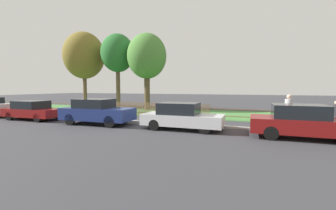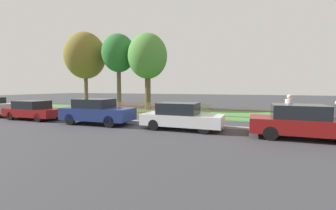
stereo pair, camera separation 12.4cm
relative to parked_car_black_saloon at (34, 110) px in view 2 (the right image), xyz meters
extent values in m
plane|color=#38383D|center=(6.16, 1.19, -0.66)|extent=(120.00, 120.00, 0.00)
cube|color=#B2ADA3|center=(6.16, 1.29, -0.60)|extent=(42.61, 0.20, 0.12)
cube|color=#477F3D|center=(6.16, 7.48, -0.65)|extent=(42.61, 6.82, 0.01)
cube|color=olive|center=(6.16, 4.09, -0.35)|extent=(42.61, 0.03, 0.05)
cube|color=olive|center=(6.16, 4.09, 0.13)|extent=(42.61, 0.03, 0.05)
cube|color=olive|center=(0.92, 4.07, -0.11)|extent=(0.06, 0.03, 1.09)
cube|color=olive|center=(1.05, 4.07, -0.11)|extent=(0.06, 0.03, 1.09)
cube|color=olive|center=(1.18, 4.07, -0.11)|extent=(0.06, 0.03, 1.09)
cube|color=olive|center=(1.31, 4.07, -0.11)|extent=(0.06, 0.03, 1.09)
cube|color=olive|center=(1.45, 4.07, -0.11)|extent=(0.06, 0.03, 1.09)
cube|color=olive|center=(1.58, 4.07, -0.11)|extent=(0.06, 0.03, 1.09)
cube|color=olive|center=(1.71, 4.07, -0.11)|extent=(0.06, 0.03, 1.09)
cube|color=olive|center=(1.85, 4.07, -0.11)|extent=(0.06, 0.03, 1.09)
cube|color=olive|center=(1.98, 4.07, -0.11)|extent=(0.06, 0.03, 1.09)
cube|color=olive|center=(2.11, 4.07, -0.11)|extent=(0.06, 0.03, 1.09)
cube|color=olive|center=(2.24, 4.07, -0.11)|extent=(0.06, 0.03, 1.09)
cube|color=olive|center=(2.38, 4.07, -0.11)|extent=(0.06, 0.03, 1.09)
cube|color=olive|center=(2.51, 4.07, -0.11)|extent=(0.06, 0.03, 1.09)
cube|color=olive|center=(2.64, 4.07, -0.11)|extent=(0.06, 0.03, 1.09)
cube|color=olive|center=(2.77, 4.07, -0.11)|extent=(0.06, 0.03, 1.09)
cube|color=olive|center=(2.91, 4.07, -0.11)|extent=(0.06, 0.03, 1.09)
cube|color=olive|center=(3.04, 4.07, -0.11)|extent=(0.06, 0.03, 1.09)
cube|color=olive|center=(3.17, 4.07, -0.11)|extent=(0.06, 0.03, 1.09)
cube|color=olive|center=(3.31, 4.07, -0.11)|extent=(0.06, 0.03, 1.09)
cube|color=olive|center=(3.44, 4.07, -0.11)|extent=(0.06, 0.03, 1.09)
cube|color=olive|center=(3.57, 4.07, -0.11)|extent=(0.06, 0.03, 1.09)
cube|color=olive|center=(3.70, 4.07, -0.11)|extent=(0.06, 0.03, 1.09)
cube|color=olive|center=(3.84, 4.07, -0.11)|extent=(0.06, 0.03, 1.09)
cube|color=olive|center=(3.97, 4.07, -0.11)|extent=(0.06, 0.03, 1.09)
cube|color=olive|center=(4.10, 4.07, -0.11)|extent=(0.06, 0.03, 1.09)
cube|color=olive|center=(4.24, 4.07, -0.11)|extent=(0.06, 0.03, 1.09)
cube|color=olive|center=(4.37, 4.07, -0.11)|extent=(0.06, 0.03, 1.09)
cube|color=olive|center=(4.50, 4.07, -0.11)|extent=(0.06, 0.03, 1.09)
cube|color=olive|center=(4.63, 4.07, -0.11)|extent=(0.06, 0.03, 1.09)
cube|color=olive|center=(4.77, 4.07, -0.11)|extent=(0.06, 0.03, 1.09)
cube|color=olive|center=(4.90, 4.07, -0.11)|extent=(0.06, 0.03, 1.09)
cube|color=olive|center=(5.03, 4.07, -0.11)|extent=(0.06, 0.03, 1.09)
cube|color=olive|center=(5.17, 4.07, -0.11)|extent=(0.06, 0.03, 1.09)
cube|color=olive|center=(5.30, 4.07, -0.11)|extent=(0.06, 0.03, 1.09)
cube|color=olive|center=(5.43, 4.07, -0.11)|extent=(0.06, 0.03, 1.09)
cube|color=olive|center=(5.56, 4.07, -0.11)|extent=(0.06, 0.03, 1.09)
cube|color=olive|center=(5.70, 4.07, -0.11)|extent=(0.06, 0.03, 1.09)
cube|color=olive|center=(5.83, 4.07, -0.11)|extent=(0.06, 0.03, 1.09)
cube|color=olive|center=(5.96, 4.07, -0.11)|extent=(0.06, 0.03, 1.09)
cube|color=olive|center=(6.10, 4.07, -0.11)|extent=(0.06, 0.03, 1.09)
cube|color=olive|center=(6.23, 4.07, -0.11)|extent=(0.06, 0.03, 1.09)
cube|color=olive|center=(6.36, 4.07, -0.11)|extent=(0.06, 0.03, 1.09)
cube|color=olive|center=(6.49, 4.07, -0.11)|extent=(0.06, 0.03, 1.09)
cube|color=olive|center=(6.63, 4.07, -0.11)|extent=(0.06, 0.03, 1.09)
cube|color=olive|center=(6.76, 4.07, -0.11)|extent=(0.06, 0.03, 1.09)
cube|color=olive|center=(6.89, 4.07, -0.11)|extent=(0.06, 0.03, 1.09)
cube|color=olive|center=(7.03, 4.07, -0.11)|extent=(0.06, 0.03, 1.09)
cube|color=olive|center=(7.16, 4.07, -0.11)|extent=(0.06, 0.03, 1.09)
cube|color=olive|center=(7.29, 4.07, -0.11)|extent=(0.06, 0.03, 1.09)
cube|color=olive|center=(7.42, 4.07, -0.11)|extent=(0.06, 0.03, 1.09)
cube|color=olive|center=(7.56, 4.07, -0.11)|extent=(0.06, 0.03, 1.09)
cube|color=olive|center=(7.69, 4.07, -0.11)|extent=(0.06, 0.03, 1.09)
cube|color=olive|center=(7.82, 4.07, -0.11)|extent=(0.06, 0.03, 1.09)
cube|color=olive|center=(7.95, 4.07, -0.11)|extent=(0.06, 0.03, 1.09)
cube|color=olive|center=(8.09, 4.07, -0.11)|extent=(0.06, 0.03, 1.09)
cube|color=olive|center=(8.22, 4.07, -0.11)|extent=(0.06, 0.03, 1.09)
cube|color=olive|center=(8.35, 4.07, -0.11)|extent=(0.06, 0.03, 1.09)
cube|color=olive|center=(8.49, 4.07, -0.11)|extent=(0.06, 0.03, 1.09)
cube|color=olive|center=(8.62, 4.07, -0.11)|extent=(0.06, 0.03, 1.09)
cube|color=olive|center=(8.75, 4.07, -0.11)|extent=(0.06, 0.03, 1.09)
cube|color=olive|center=(8.88, 4.07, -0.11)|extent=(0.06, 0.03, 1.09)
cube|color=olive|center=(9.02, 4.07, -0.11)|extent=(0.06, 0.03, 1.09)
cube|color=olive|center=(9.15, 4.07, -0.11)|extent=(0.06, 0.03, 1.09)
cube|color=olive|center=(9.28, 4.07, -0.11)|extent=(0.06, 0.03, 1.09)
cube|color=olive|center=(9.42, 4.07, -0.11)|extent=(0.06, 0.03, 1.09)
cube|color=olive|center=(9.55, 4.07, -0.11)|extent=(0.06, 0.03, 1.09)
cube|color=olive|center=(9.68, 4.07, -0.11)|extent=(0.06, 0.03, 1.09)
cube|color=olive|center=(9.81, 4.07, -0.11)|extent=(0.06, 0.03, 1.09)
cube|color=olive|center=(9.95, 4.07, -0.11)|extent=(0.06, 0.03, 1.09)
cube|color=olive|center=(10.08, 4.07, -0.11)|extent=(0.06, 0.03, 1.09)
cube|color=olive|center=(10.21, 4.07, -0.11)|extent=(0.06, 0.03, 1.09)
cube|color=olive|center=(10.35, 4.07, -0.11)|extent=(0.06, 0.03, 1.09)
cube|color=olive|center=(10.48, 4.07, -0.11)|extent=(0.06, 0.03, 1.09)
cube|color=olive|center=(10.61, 4.07, -0.11)|extent=(0.06, 0.03, 1.09)
cube|color=olive|center=(10.74, 4.07, -0.11)|extent=(0.06, 0.03, 1.09)
cube|color=olive|center=(10.88, 4.07, -0.11)|extent=(0.06, 0.03, 1.09)
cube|color=olive|center=(11.01, 4.07, -0.11)|extent=(0.06, 0.03, 1.09)
cube|color=olive|center=(11.14, 4.07, -0.11)|extent=(0.06, 0.03, 1.09)
cube|color=olive|center=(11.28, 4.07, -0.11)|extent=(0.06, 0.03, 1.09)
cube|color=olive|center=(11.41, 4.07, -0.11)|extent=(0.06, 0.03, 1.09)
cylinder|color=black|center=(-3.53, 0.86, -0.32)|extent=(0.68, 0.15, 0.68)
cube|color=maroon|center=(0.06, 0.00, -0.15)|extent=(4.10, 1.80, 0.54)
cube|color=black|center=(-0.14, 0.00, 0.39)|extent=(1.98, 1.60, 0.53)
cylinder|color=black|center=(1.31, 0.82, -0.37)|extent=(0.57, 0.15, 0.57)
cylinder|color=black|center=(1.33, -0.79, -0.37)|extent=(0.57, 0.15, 0.57)
cylinder|color=black|center=(-1.21, 0.79, -0.37)|extent=(0.57, 0.15, 0.57)
cylinder|color=black|center=(-1.19, -0.82, -0.37)|extent=(0.57, 0.15, 0.57)
cube|color=navy|center=(5.43, -0.09, -0.01)|extent=(4.38, 1.91, 0.71)
cube|color=black|center=(5.22, -0.10, 0.61)|extent=(2.13, 1.66, 0.53)
cylinder|color=black|center=(6.75, 0.77, -0.32)|extent=(0.67, 0.16, 0.67)
cylinder|color=black|center=(6.80, -0.86, -0.32)|extent=(0.67, 0.16, 0.67)
cylinder|color=black|center=(4.07, 0.68, -0.32)|extent=(0.67, 0.16, 0.67)
cylinder|color=black|center=(4.12, -0.95, -0.32)|extent=(0.67, 0.16, 0.67)
cube|color=silver|center=(10.72, 0.07, -0.13)|extent=(4.22, 1.71, 0.58)
cube|color=black|center=(10.51, 0.07, 0.46)|extent=(2.03, 1.53, 0.60)
cylinder|color=black|center=(12.02, 0.85, -0.37)|extent=(0.57, 0.14, 0.57)
cylinder|color=black|center=(12.03, -0.70, -0.37)|extent=(0.57, 0.14, 0.57)
cylinder|color=black|center=(9.41, 0.84, -0.37)|extent=(0.57, 0.14, 0.57)
cylinder|color=black|center=(9.42, -0.71, -0.37)|extent=(0.57, 0.14, 0.57)
cube|color=maroon|center=(16.25, -0.10, -0.08)|extent=(4.37, 1.88, 0.64)
cube|color=black|center=(16.03, -0.10, 0.53)|extent=(2.10, 1.69, 0.58)
cylinder|color=black|center=(17.60, 0.77, -0.36)|extent=(0.60, 0.14, 0.60)
cylinder|color=black|center=(14.89, 0.76, -0.36)|extent=(0.60, 0.14, 0.60)
cylinder|color=black|center=(14.89, -0.97, -0.36)|extent=(0.60, 0.14, 0.60)
cylinder|color=black|center=(10.47, 2.56, -0.35)|extent=(0.61, 0.14, 0.60)
cylinder|color=black|center=(8.99, 2.65, -0.35)|extent=(0.61, 0.14, 0.60)
ellipsoid|color=#9EA0A8|center=(9.73, 2.60, 0.01)|extent=(2.00, 0.79, 0.86)
ellipsoid|color=#9EA0A8|center=(10.19, 2.57, 0.24)|extent=(0.51, 0.86, 0.40)
cylinder|color=brown|center=(-3.66, 9.49, 1.53)|extent=(0.42, 0.42, 4.37)
ellipsoid|color=olive|center=(-3.66, 9.49, 5.15)|extent=(4.53, 4.53, 5.20)
cylinder|color=brown|center=(0.85, 9.30, 1.70)|extent=(0.43, 0.43, 4.72)
ellipsoid|color=#286B2D|center=(0.85, 9.30, 5.16)|extent=(3.46, 3.46, 3.98)
cylinder|color=brown|center=(4.34, 9.07, 1.39)|extent=(0.56, 0.56, 4.08)
ellipsoid|color=#4C8438|center=(4.34, 9.07, 4.65)|extent=(3.86, 3.86, 4.44)
cylinder|color=#7F6B51|center=(16.00, 1.84, -0.21)|extent=(0.17, 0.17, 0.90)
cylinder|color=#7F6B51|center=(15.85, 2.06, -0.21)|extent=(0.17, 0.17, 0.90)
cylinder|color=silver|center=(15.92, 1.95, 0.60)|extent=(0.52, 0.52, 0.71)
sphere|color=beige|center=(15.92, 1.95, 1.08)|extent=(0.24, 0.24, 0.24)
cylinder|color=slate|center=(18.08, 2.27, -0.28)|extent=(0.14, 0.14, 0.75)
cylinder|color=slate|center=(18.17, 2.47, -0.28)|extent=(0.14, 0.14, 0.75)
camera|label=1|loc=(14.06, -11.18, 1.56)|focal=24.00mm
camera|label=2|loc=(14.18, -11.13, 1.56)|focal=24.00mm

